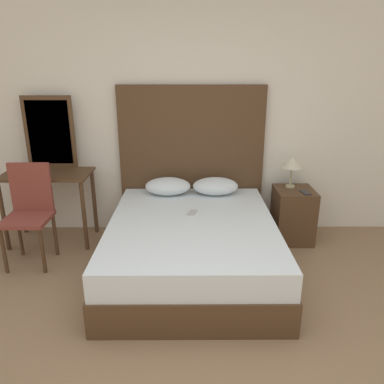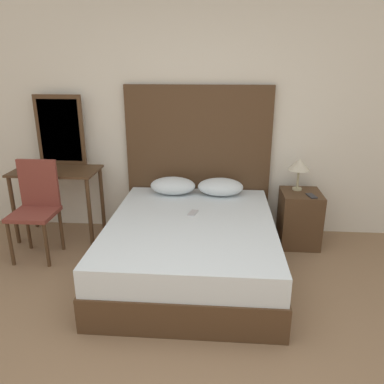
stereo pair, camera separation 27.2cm
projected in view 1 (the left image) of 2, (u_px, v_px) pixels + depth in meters
wall_back at (194, 116)px, 4.18m from camera, size 10.00×0.06×2.70m
bed at (192, 247)px, 3.54m from camera, size 1.55×1.91×0.53m
headboard at (192, 161)px, 4.28m from camera, size 1.63×0.05×1.69m
pillow_left at (168, 186)px, 4.12m from camera, size 0.50×0.33×0.19m
pillow_right at (215, 186)px, 4.12m from camera, size 0.50×0.33×0.19m
phone_on_bed at (192, 213)px, 3.62m from camera, size 0.11×0.16×0.01m
nightstand at (293, 215)px, 4.18m from camera, size 0.42×0.45×0.60m
table_lamp at (292, 163)px, 4.08m from camera, size 0.24×0.24×0.35m
phone_on_nightstand at (305, 192)px, 3.98m from camera, size 0.10×0.16×0.01m
vanity_desk at (48, 186)px, 4.04m from camera, size 0.93×0.52×0.79m
vanity_mirror at (50, 132)px, 4.09m from camera, size 0.54×0.03×0.79m
chair at (29, 208)px, 3.66m from camera, size 0.42×0.41×0.99m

